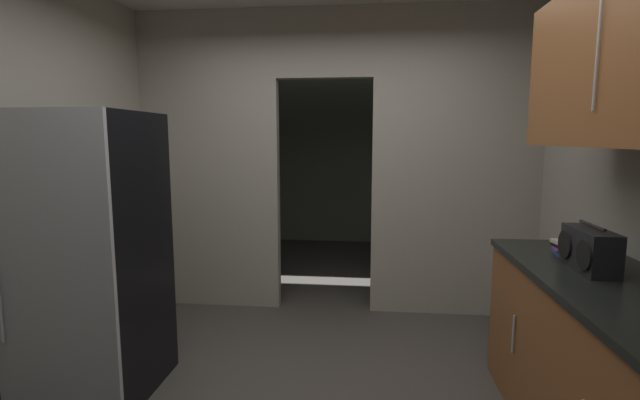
{
  "coord_description": "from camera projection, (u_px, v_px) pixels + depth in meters",
  "views": [
    {
      "loc": [
        0.31,
        -2.41,
        1.59
      ],
      "look_at": [
        -0.08,
        1.21,
        1.1
      ],
      "focal_mm": 25.66,
      "sensor_mm": 36.0,
      "label": 1
    }
  ],
  "objects": [
    {
      "name": "kitchen_partition",
      "position": [
        337.0,
        156.0,
        4.14
      ],
      "size": [
        3.59,
        0.12,
        2.72
      ],
      "color": "#ADA899",
      "rests_on": "ground"
    },
    {
      "name": "refrigerator",
      "position": [
        92.0,
        256.0,
        2.8
      ],
      "size": [
        0.71,
        0.77,
        1.75
      ],
      "color": "black",
      "rests_on": "ground"
    },
    {
      "name": "adjoining_room_shell",
      "position": [
        345.0,
        155.0,
        6.1
      ],
      "size": [
        3.59,
        2.9,
        2.72
      ],
      "color": "gray",
      "rests_on": "ground"
    },
    {
      "name": "lower_cabinet_run",
      "position": [
        612.0,
        380.0,
        2.15
      ],
      "size": [
        0.66,
        1.92,
        0.92
      ],
      "color": "brown",
      "rests_on": "ground"
    },
    {
      "name": "boombox",
      "position": [
        589.0,
        250.0,
        2.32
      ],
      "size": [
        0.16,
        0.37,
        0.24
      ],
      "color": "black",
      "rests_on": "lower_cabinet_run"
    },
    {
      "name": "book_stack",
      "position": [
        565.0,
        248.0,
        2.65
      ],
      "size": [
        0.15,
        0.18,
        0.08
      ],
      "color": "#2D609E",
      "rests_on": "lower_cabinet_run"
    }
  ]
}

